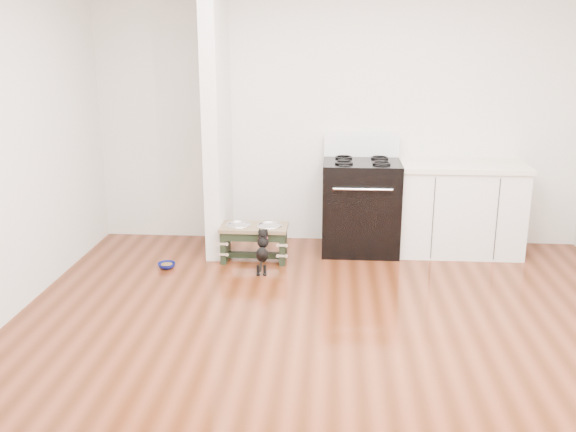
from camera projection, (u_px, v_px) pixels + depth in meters
name	position (u px, v px, depth m)	size (l,w,h in m)	color
ground	(334.00, 348.00, 4.52)	(5.00, 5.00, 0.00)	#481F0C
room_shell	(339.00, 117.00, 4.07)	(5.00, 5.00, 5.00)	silver
partition_wall	(217.00, 117.00, 6.24)	(0.15, 0.80, 2.70)	silver
oven_range	(361.00, 205.00, 6.44)	(0.76, 0.69, 1.14)	black
cabinet_run	(459.00, 208.00, 6.39)	(1.24, 0.64, 0.91)	white
dog_feeder	(254.00, 236.00, 6.19)	(0.64, 0.34, 0.37)	black
puppy	(262.00, 250.00, 5.90)	(0.11, 0.33, 0.39)	black
floor_bowl	(167.00, 265.00, 6.04)	(0.21, 0.21, 0.05)	navy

